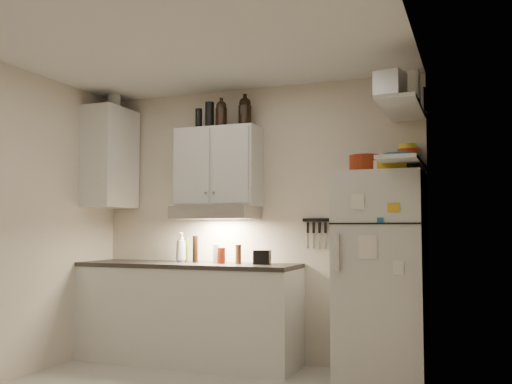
% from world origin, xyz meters
% --- Properties ---
extents(ceiling, '(3.20, 3.00, 0.02)m').
position_xyz_m(ceiling, '(0.00, 0.00, 2.61)').
color(ceiling, silver).
rests_on(ceiling, ground).
extents(back_wall, '(3.20, 0.02, 2.60)m').
position_xyz_m(back_wall, '(0.00, 1.51, 1.30)').
color(back_wall, beige).
rests_on(back_wall, ground).
extents(left_wall, '(0.02, 3.00, 2.60)m').
position_xyz_m(left_wall, '(-1.61, 0.00, 1.30)').
color(left_wall, beige).
rests_on(left_wall, ground).
extents(right_wall, '(0.02, 3.00, 2.60)m').
position_xyz_m(right_wall, '(1.61, 0.00, 1.30)').
color(right_wall, beige).
rests_on(right_wall, ground).
extents(base_cabinet, '(2.10, 0.60, 0.88)m').
position_xyz_m(base_cabinet, '(-0.55, 1.20, 0.44)').
color(base_cabinet, silver).
rests_on(base_cabinet, floor).
extents(countertop, '(2.10, 0.62, 0.04)m').
position_xyz_m(countertop, '(-0.55, 1.20, 0.90)').
color(countertop, '#2E2A27').
rests_on(countertop, base_cabinet).
extents(upper_cabinet, '(0.80, 0.33, 0.75)m').
position_xyz_m(upper_cabinet, '(-0.30, 1.33, 1.83)').
color(upper_cabinet, silver).
rests_on(upper_cabinet, back_wall).
extents(side_cabinet, '(0.33, 0.55, 1.00)m').
position_xyz_m(side_cabinet, '(-1.44, 1.20, 1.95)').
color(side_cabinet, silver).
rests_on(side_cabinet, left_wall).
extents(range_hood, '(0.76, 0.46, 0.12)m').
position_xyz_m(range_hood, '(-0.30, 1.27, 1.39)').
color(range_hood, silver).
rests_on(range_hood, back_wall).
extents(fridge, '(0.70, 0.68, 1.70)m').
position_xyz_m(fridge, '(1.25, 1.16, 0.85)').
color(fridge, silver).
rests_on(fridge, floor).
extents(shelf_hi, '(0.30, 0.95, 0.03)m').
position_xyz_m(shelf_hi, '(1.45, 1.02, 2.20)').
color(shelf_hi, silver).
rests_on(shelf_hi, right_wall).
extents(shelf_lo, '(0.30, 0.95, 0.03)m').
position_xyz_m(shelf_lo, '(1.45, 1.02, 1.76)').
color(shelf_lo, silver).
rests_on(shelf_lo, right_wall).
extents(knife_strip, '(0.42, 0.02, 0.03)m').
position_xyz_m(knife_strip, '(0.70, 1.49, 1.32)').
color(knife_strip, black).
rests_on(knife_strip, back_wall).
extents(dutch_oven, '(0.30, 0.30, 0.15)m').
position_xyz_m(dutch_oven, '(1.13, 1.11, 1.77)').
color(dutch_oven, maroon).
rests_on(dutch_oven, fridge).
extents(book_stack, '(0.23, 0.29, 0.10)m').
position_xyz_m(book_stack, '(1.38, 1.06, 1.75)').
color(book_stack, gold).
rests_on(book_stack, fridge).
extents(spice_jar, '(0.06, 0.06, 0.09)m').
position_xyz_m(spice_jar, '(1.24, 1.03, 1.75)').
color(spice_jar, silver).
rests_on(spice_jar, fridge).
extents(stock_pot, '(0.31, 0.31, 0.21)m').
position_xyz_m(stock_pot, '(1.51, 1.39, 2.32)').
color(stock_pot, silver).
rests_on(stock_pot, shelf_hi).
extents(tin_a, '(0.23, 0.21, 0.22)m').
position_xyz_m(tin_a, '(1.49, 0.88, 2.33)').
color(tin_a, '#AAAAAD').
rests_on(tin_a, shelf_hi).
extents(tin_b, '(0.24, 0.24, 0.20)m').
position_xyz_m(tin_b, '(1.40, 0.70, 2.31)').
color(tin_b, '#AAAAAD').
rests_on(tin_b, shelf_hi).
extents(bowl_teal, '(0.23, 0.23, 0.09)m').
position_xyz_m(bowl_teal, '(1.45, 1.36, 1.82)').
color(bowl_teal, '#19618E').
rests_on(bowl_teal, shelf_lo).
extents(bowl_orange, '(0.18, 0.18, 0.06)m').
position_xyz_m(bowl_orange, '(1.45, 1.43, 1.89)').
color(bowl_orange, red).
rests_on(bowl_orange, bowl_teal).
extents(bowl_yellow, '(0.14, 0.14, 0.05)m').
position_xyz_m(bowl_yellow, '(1.45, 1.43, 1.94)').
color(bowl_yellow, yellow).
rests_on(bowl_yellow, bowl_orange).
extents(plates, '(0.30, 0.30, 0.06)m').
position_xyz_m(plates, '(1.42, 1.00, 1.80)').
color(plates, '#19618E').
rests_on(plates, shelf_lo).
extents(growler_a, '(0.14, 0.14, 0.25)m').
position_xyz_m(growler_a, '(-0.24, 1.26, 2.33)').
color(growler_a, black).
rests_on(growler_a, upper_cabinet).
extents(growler_b, '(0.16, 0.16, 0.30)m').
position_xyz_m(growler_b, '(-0.05, 1.37, 2.35)').
color(growler_b, black).
rests_on(growler_b, upper_cabinet).
extents(thermos_a, '(0.10, 0.10, 0.25)m').
position_xyz_m(thermos_a, '(-0.37, 1.27, 2.32)').
color(thermos_a, black).
rests_on(thermos_a, upper_cabinet).
extents(thermos_b, '(0.08, 0.08, 0.19)m').
position_xyz_m(thermos_b, '(-0.48, 1.27, 2.30)').
color(thermos_b, black).
rests_on(thermos_b, upper_cabinet).
extents(side_jar, '(0.16, 0.16, 0.17)m').
position_xyz_m(side_jar, '(-1.42, 1.23, 2.54)').
color(side_jar, silver).
rests_on(side_jar, side_cabinet).
extents(soap_bottle, '(0.13, 0.13, 0.32)m').
position_xyz_m(soap_bottle, '(-0.68, 1.31, 1.08)').
color(soap_bottle, silver).
rests_on(soap_bottle, countertop).
extents(pepper_mill, '(0.06, 0.06, 0.18)m').
position_xyz_m(pepper_mill, '(-0.05, 1.22, 1.01)').
color(pepper_mill, brown).
rests_on(pepper_mill, countertop).
extents(oil_bottle, '(0.04, 0.04, 0.22)m').
position_xyz_m(oil_bottle, '(-0.63, 1.32, 1.03)').
color(oil_bottle, '#546A1A').
rests_on(oil_bottle, countertop).
extents(vinegar_bottle, '(0.06, 0.06, 0.25)m').
position_xyz_m(vinegar_bottle, '(-0.50, 1.25, 1.05)').
color(vinegar_bottle, black).
rests_on(vinegar_bottle, countertop).
extents(clear_bottle, '(0.06, 0.06, 0.17)m').
position_xyz_m(clear_bottle, '(-0.28, 1.25, 1.01)').
color(clear_bottle, silver).
rests_on(clear_bottle, countertop).
extents(red_jar, '(0.08, 0.08, 0.15)m').
position_xyz_m(red_jar, '(-0.21, 1.21, 0.99)').
color(red_jar, maroon).
rests_on(red_jar, countertop).
extents(caddy, '(0.16, 0.12, 0.13)m').
position_xyz_m(caddy, '(0.18, 1.24, 0.98)').
color(caddy, black).
rests_on(caddy, countertop).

